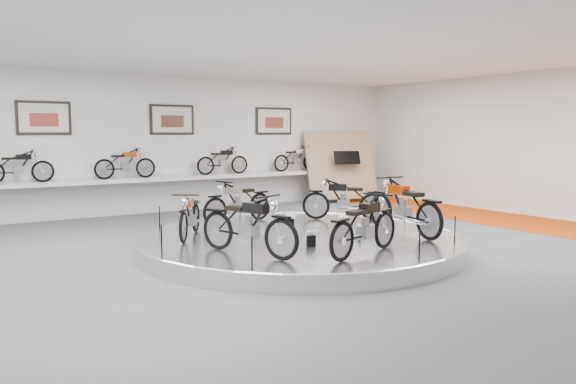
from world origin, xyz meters
TOP-DOWN VIEW (x-y plane):
  - floor at (0.00, 0.00)m, footprint 16.00×16.00m
  - ceiling at (0.00, 0.00)m, footprint 16.00×16.00m
  - wall_back at (0.00, 7.00)m, footprint 16.00×0.00m
  - wall_right at (8.00, 0.00)m, footprint 0.00×14.00m
  - orange_carpet_strip at (6.80, 0.00)m, footprint 2.40×12.60m
  - dado_band at (0.00, 6.98)m, footprint 15.68×0.04m
  - display_platform at (0.00, 0.30)m, footprint 6.40×6.40m
  - platform_rim at (0.00, 0.30)m, footprint 6.40×6.40m
  - shelf at (0.00, 6.70)m, footprint 11.00×0.55m
  - poster_left at (-3.50, 6.96)m, footprint 1.35×0.06m
  - poster_center at (0.00, 6.96)m, footprint 1.35×0.06m
  - poster_right at (3.50, 6.96)m, footprint 1.35×0.06m
  - display_panel at (5.60, 6.10)m, footprint 2.56×1.52m
  - shelf_bike_a at (-4.20, 6.70)m, footprint 1.22×0.43m
  - shelf_bike_b at (-1.50, 6.70)m, footprint 1.22×0.43m
  - shelf_bike_c at (1.50, 6.70)m, footprint 1.22×0.43m
  - shelf_bike_d at (4.20, 6.70)m, footprint 1.22×0.43m
  - bike_a at (1.94, 1.32)m, footprint 1.62×1.56m
  - bike_b at (-0.35, 2.23)m, footprint 1.74×0.94m
  - bike_c at (-1.93, 1.23)m, footprint 1.29×1.54m
  - bike_d at (-1.75, -0.76)m, footprint 1.17×1.85m
  - bike_e at (-0.13, -1.80)m, footprint 1.79×1.08m
  - bike_f at (1.77, -0.77)m, footprint 0.89×1.98m

SIDE VIEW (x-z plane):
  - floor at x=0.00m, z-range 0.00..0.00m
  - orange_carpet_strip at x=6.80m, z-range 0.00..0.01m
  - display_platform at x=0.00m, z-range 0.00..0.30m
  - platform_rim at x=0.00m, z-range 0.22..0.32m
  - dado_band at x=0.00m, z-range 0.00..1.10m
  - bike_c at x=-1.93m, z-range 0.30..1.18m
  - bike_b at x=-0.35m, z-range 0.30..1.27m
  - bike_a at x=1.94m, z-range 0.30..1.28m
  - bike_e at x=-0.13m, z-range 0.30..1.29m
  - bike_d at x=-1.75m, z-range 0.30..1.33m
  - bike_f at x=1.77m, z-range 0.30..1.43m
  - shelf at x=0.00m, z-range 0.95..1.05m
  - display_panel at x=5.60m, z-range 0.10..2.40m
  - shelf_bike_a at x=-4.20m, z-range 1.05..1.78m
  - shelf_bike_b at x=-1.50m, z-range 1.05..1.78m
  - shelf_bike_c at x=1.50m, z-range 1.05..1.78m
  - shelf_bike_d at x=4.20m, z-range 1.05..1.78m
  - wall_back at x=0.00m, z-range -6.00..10.00m
  - wall_right at x=8.00m, z-range -5.00..9.00m
  - poster_left at x=-3.50m, z-range 2.26..3.14m
  - poster_center at x=0.00m, z-range 2.26..3.14m
  - poster_right at x=3.50m, z-range 2.26..3.14m
  - ceiling at x=0.00m, z-range 4.00..4.00m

